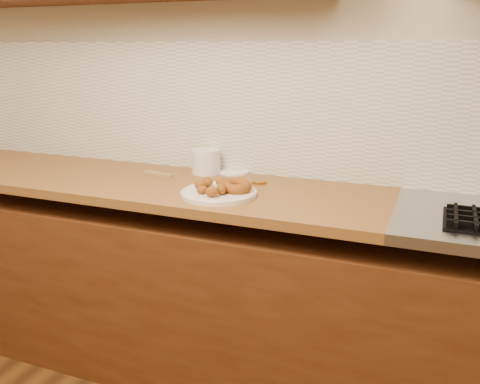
% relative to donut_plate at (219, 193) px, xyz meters
% --- Properties ---
extents(wall_back, '(4.00, 0.02, 2.70)m').
position_rel_donut_plate_xyz_m(wall_back, '(0.17, 0.42, 0.44)').
color(wall_back, '#BCAB8F').
rests_on(wall_back, ground).
extents(base_cabinet, '(3.60, 0.60, 0.77)m').
position_rel_donut_plate_xyz_m(base_cabinet, '(0.17, 0.11, -0.52)').
color(base_cabinet, '#572A12').
rests_on(base_cabinet, floor).
extents(butcher_block, '(2.30, 0.62, 0.04)m').
position_rel_donut_plate_xyz_m(butcher_block, '(-0.48, 0.11, -0.03)').
color(butcher_block, brown).
rests_on(butcher_block, base_cabinet).
extents(backsplash, '(3.60, 0.02, 0.60)m').
position_rel_donut_plate_xyz_m(backsplash, '(0.17, 0.40, 0.29)').
color(backsplash, beige).
rests_on(backsplash, wall_back).
extents(donut_plate, '(0.31, 0.31, 0.02)m').
position_rel_donut_plate_xyz_m(donut_plate, '(0.00, 0.00, 0.00)').
color(donut_plate, silver).
rests_on(donut_plate, butcher_block).
extents(ring_donut, '(0.17, 0.17, 0.05)m').
position_rel_donut_plate_xyz_m(ring_donut, '(0.07, 0.03, 0.03)').
color(ring_donut, brown).
rests_on(ring_donut, donut_plate).
extents(fried_dough_chunks, '(0.17, 0.22, 0.04)m').
position_rel_donut_plate_xyz_m(fried_dough_chunks, '(-0.03, -0.00, 0.03)').
color(fried_dough_chunks, brown).
rests_on(fried_dough_chunks, donut_plate).
extents(plastic_tub, '(0.15, 0.15, 0.11)m').
position_rel_donut_plate_xyz_m(plastic_tub, '(-0.21, 0.32, 0.05)').
color(plastic_tub, silver).
rests_on(plastic_tub, butcher_block).
extents(tub_lid, '(0.18, 0.18, 0.01)m').
position_rel_donut_plate_xyz_m(tub_lid, '(-0.09, 0.38, -0.00)').
color(tub_lid, white).
rests_on(tub_lid, butcher_block).
extents(brass_jar_lid, '(0.08, 0.08, 0.01)m').
position_rel_donut_plate_xyz_m(brass_jar_lid, '(0.09, 0.24, -0.00)').
color(brass_jar_lid, '#9E701B').
rests_on(brass_jar_lid, butcher_block).
extents(wooden_utensil, '(0.17, 0.05, 0.01)m').
position_rel_donut_plate_xyz_m(wooden_utensil, '(-0.40, 0.19, -0.00)').
color(wooden_utensil, olive).
rests_on(wooden_utensil, butcher_block).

